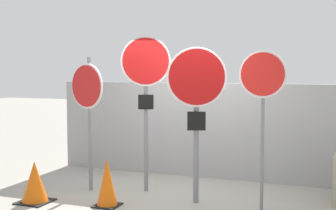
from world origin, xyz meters
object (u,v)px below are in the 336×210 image
stop_sign_0 (88,98)px  stop_sign_2 (196,95)px  stop_sign_1 (146,78)px  stop_sign_3 (263,88)px  traffic_cone_1 (107,182)px  traffic_cone_0 (35,182)px

stop_sign_0 → stop_sign_2: 1.91m
stop_sign_2 → stop_sign_1: bearing=139.3°
stop_sign_0 → stop_sign_2: bearing=15.9°
stop_sign_1 → stop_sign_2: bearing=-43.2°
stop_sign_3 → stop_sign_2: bearing=174.6°
traffic_cone_1 → stop_sign_2: bearing=27.1°
stop_sign_0 → traffic_cone_1: 1.56m
stop_sign_3 → traffic_cone_1: (-2.19, -0.53, -1.41)m
stop_sign_2 → traffic_cone_0: 2.81m
stop_sign_0 → traffic_cone_1: (0.72, -0.67, -1.21)m
stop_sign_1 → traffic_cone_1: (-0.21, -0.96, -1.54)m
traffic_cone_0 → traffic_cone_1: size_ratio=0.88×
stop_sign_0 → traffic_cone_1: stop_sign_0 is taller
stop_sign_1 → traffic_cone_1: size_ratio=3.56×
stop_sign_2 → stop_sign_3: stop_sign_2 is taller
stop_sign_0 → stop_sign_3: 2.92m
stop_sign_1 → stop_sign_2: size_ratio=1.09×
stop_sign_0 → stop_sign_1: bearing=35.0°
stop_sign_3 → traffic_cone_0: size_ratio=3.62×
stop_sign_0 → stop_sign_3: size_ratio=0.97×
stop_sign_2 → stop_sign_3: size_ratio=1.03×
stop_sign_1 → traffic_cone_1: bearing=-125.8°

